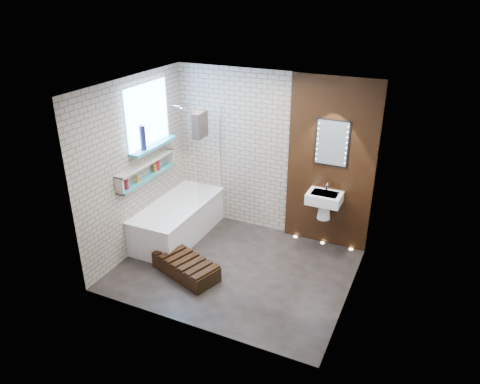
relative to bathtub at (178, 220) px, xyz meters
The scene contains 15 objects.
ground 1.34m from the bathtub, 20.18° to the right, with size 3.20×3.20×0.00m, color black.
room_shell 1.65m from the bathtub, 20.18° to the right, with size 3.24×3.20×2.60m.
walnut_panel 2.53m from the bathtub, 20.65° to the left, with size 1.30×0.06×2.60m, color black.
clerestory_window 1.65m from the bathtub, 163.78° to the right, with size 0.18×1.00×0.94m.
display_niche 1.00m from the bathtub, 135.46° to the right, with size 0.14×1.30×0.26m.
bathtub is the anchor object (origin of this frame).
bath_screen 1.14m from the bathtub, 51.10° to the left, with size 0.01×0.78×1.40m, color white.
towel 1.61m from the bathtub, 28.32° to the left, with size 0.11×0.29×0.38m, color black.
shower_head 1.78m from the bathtub, 98.54° to the left, with size 0.18×0.18×0.02m, color silver.
washbasin 2.32m from the bathtub, 16.01° to the left, with size 0.50×0.36×0.58m.
led_mirror 2.68m from the bathtub, 19.78° to the left, with size 0.50×0.02×0.70m.
walnut_step 1.09m from the bathtub, 53.11° to the right, with size 0.99×0.44×0.22m, color black.
niche_bottles 0.97m from the bathtub, 138.44° to the right, with size 0.07×0.83×0.17m.
sill_vases 1.51m from the bathtub, 127.93° to the right, with size 0.08×0.08×0.36m.
floor_uplights 2.32m from the bathtub, 19.02° to the left, with size 0.96×0.06×0.01m.
Camera 1 is at (2.33, -4.90, 3.75)m, focal length 33.84 mm.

